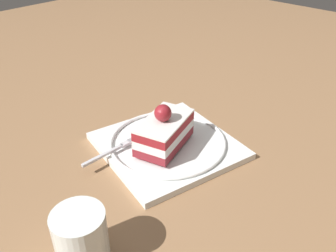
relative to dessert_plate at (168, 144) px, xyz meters
The scene contains 5 objects.
ground_plane 0.01m from the dessert_plate, 166.99° to the left, with size 2.40×2.40×0.00m, color #926A47.
dessert_plate is the anchor object (origin of this frame).
cake_slice 0.04m from the dessert_plate, 111.76° to the left, with size 0.10×0.13×0.08m.
fork 0.10m from the dessert_plate, 62.78° to the left, with size 0.01×0.13×0.00m.
drink_glass_near 0.27m from the dessert_plate, 109.28° to the left, with size 0.07×0.07×0.08m.
Camera 1 is at (-0.37, 0.40, 0.40)m, focal length 38.12 mm.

